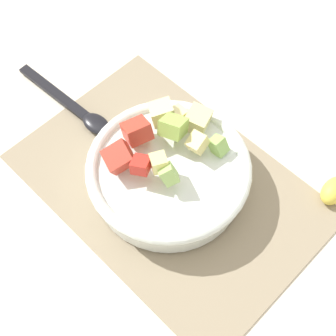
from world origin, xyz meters
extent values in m
plane|color=silver|center=(0.00, 0.00, 0.00)|extent=(2.40, 2.40, 0.00)
cube|color=gray|center=(0.00, 0.00, 0.00)|extent=(0.49, 0.33, 0.01)
cylinder|color=white|center=(0.00, 0.00, 0.03)|extent=(0.24, 0.24, 0.05)
torus|color=white|center=(0.00, 0.00, 0.06)|extent=(0.26, 0.26, 0.02)
cube|color=beige|center=(-0.07, 0.06, 0.08)|extent=(0.05, 0.05, 0.04)
cube|color=red|center=(-0.02, -0.04, 0.10)|extent=(0.04, 0.04, 0.03)
cube|color=beige|center=(-0.02, 0.09, 0.07)|extent=(0.05, 0.05, 0.04)
cube|color=#A3CC6B|center=(0.02, -0.02, 0.09)|extent=(0.04, 0.03, 0.04)
cube|color=#E5D684|center=(0.01, 0.05, 0.09)|extent=(0.03, 0.04, 0.03)
cube|color=#BC3828|center=(-0.07, 0.00, 0.09)|extent=(0.06, 0.05, 0.04)
cube|color=#93C160|center=(0.03, 0.08, 0.07)|extent=(0.03, 0.02, 0.03)
cube|color=#9EC656|center=(-0.03, 0.04, 0.10)|extent=(0.05, 0.05, 0.04)
cube|color=#E5D684|center=(0.00, -0.02, 0.10)|extent=(0.04, 0.04, 0.03)
cube|color=#BC3828|center=(-0.05, -0.05, 0.09)|extent=(0.05, 0.06, 0.05)
cube|color=beige|center=(-0.06, 0.08, 0.07)|extent=(0.03, 0.03, 0.03)
ellipsoid|color=black|center=(-0.17, -0.01, 0.01)|extent=(0.06, 0.04, 0.01)
cube|color=black|center=(-0.28, -0.01, 0.01)|extent=(0.18, 0.03, 0.01)
ellipsoid|color=yellow|center=(0.20, 0.17, 0.02)|extent=(0.04, 0.06, 0.04)
camera|label=1|loc=(0.28, -0.29, 0.73)|focal=54.15mm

